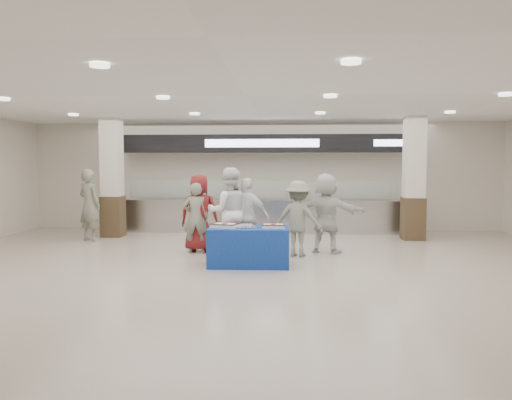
# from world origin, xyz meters

# --- Properties ---
(ground) EXTENTS (14.00, 14.00, 0.00)m
(ground) POSITION_xyz_m (0.00, 0.00, 0.00)
(ground) COLOR #BCB0A1
(ground) RESTS_ON ground
(serving_line) EXTENTS (8.70, 0.85, 2.80)m
(serving_line) POSITION_xyz_m (0.00, 5.40, 1.16)
(serving_line) COLOR #B1B4B9
(serving_line) RESTS_ON ground
(column_left) EXTENTS (0.55, 0.55, 3.20)m
(column_left) POSITION_xyz_m (-4.00, 4.20, 1.53)
(column_left) COLOR #3A2B1A
(column_left) RESTS_ON ground
(column_right) EXTENTS (0.55, 0.55, 3.20)m
(column_right) POSITION_xyz_m (4.00, 4.20, 1.53)
(column_right) COLOR #3A2B1A
(column_right) RESTS_ON ground
(display_table) EXTENTS (1.57, 0.82, 0.75)m
(display_table) POSITION_xyz_m (0.00, 0.56, 0.38)
(display_table) COLOR #163C99
(display_table) RESTS_ON ground
(sheet_cake_left) EXTENTS (0.56, 0.49, 0.10)m
(sheet_cake_left) POSITION_xyz_m (-0.45, 0.54, 0.80)
(sheet_cake_left) COLOR white
(sheet_cake_left) RESTS_ON display_table
(sheet_cake_right) EXTENTS (0.43, 0.34, 0.09)m
(sheet_cake_right) POSITION_xyz_m (0.48, 0.55, 0.80)
(sheet_cake_right) COLOR white
(sheet_cake_right) RESTS_ON display_table
(cupcake_tray) EXTENTS (0.41, 0.35, 0.06)m
(cupcake_tray) POSITION_xyz_m (-0.05, 0.59, 0.78)
(cupcake_tray) COLOR silver
(cupcake_tray) RESTS_ON display_table
(civilian_maroon) EXTENTS (0.86, 0.56, 1.75)m
(civilian_maroon) POSITION_xyz_m (-1.23, 2.05, 0.88)
(civilian_maroon) COLOR maroon
(civilian_maroon) RESTS_ON ground
(soldier_a) EXTENTS (0.59, 0.41, 1.57)m
(soldier_a) POSITION_xyz_m (-1.29, 1.92, 0.78)
(soldier_a) COLOR slate
(soldier_a) RESTS_ON ground
(chef_tall) EXTENTS (1.05, 0.89, 1.90)m
(chef_tall) POSITION_xyz_m (-0.51, 1.63, 0.95)
(chef_tall) COLOR white
(chef_tall) RESTS_ON ground
(chef_short) EXTENTS (1.07, 0.71, 1.68)m
(chef_short) POSITION_xyz_m (-0.11, 1.65, 0.84)
(chef_short) COLOR white
(chef_short) RESTS_ON ground
(soldier_b) EXTENTS (1.18, 0.88, 1.62)m
(soldier_b) POSITION_xyz_m (0.98, 1.67, 0.81)
(soldier_b) COLOR slate
(soldier_b) RESTS_ON ground
(civilian_white) EXTENTS (1.73, 1.03, 1.78)m
(civilian_white) POSITION_xyz_m (1.61, 2.12, 0.89)
(civilian_white) COLOR silver
(civilian_white) RESTS_ON ground
(soldier_bg) EXTENTS (0.80, 0.70, 1.84)m
(soldier_bg) POSITION_xyz_m (-4.34, 3.44, 0.92)
(soldier_bg) COLOR slate
(soldier_bg) RESTS_ON ground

